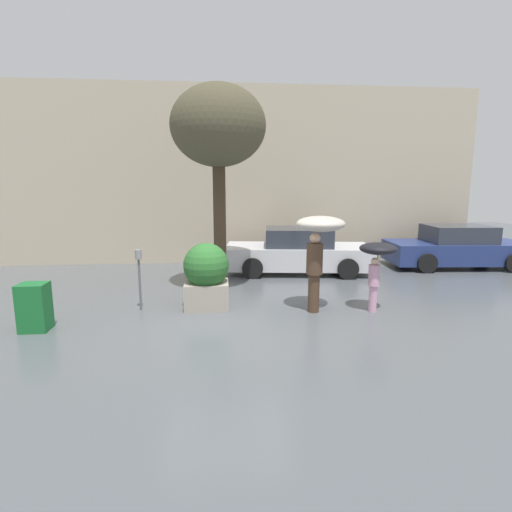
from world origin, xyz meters
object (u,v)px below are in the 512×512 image
(planter_box, at_px, (206,275))
(person_adult, at_px, (319,237))
(parked_car_far, at_px, (457,248))
(street_tree, at_px, (218,129))
(newspaper_box, at_px, (34,307))
(parking_meter, at_px, (139,267))
(person_child, at_px, (377,256))
(parked_car_near, at_px, (298,252))

(planter_box, height_order, person_adult, person_adult)
(parked_car_far, bearing_deg, street_tree, 110.28)
(parked_car_far, distance_m, newspaper_box, 12.27)
(planter_box, distance_m, street_tree, 3.60)
(planter_box, bearing_deg, parking_meter, -178.99)
(planter_box, height_order, person_child, person_child)
(street_tree, relative_size, newspaper_box, 5.65)
(planter_box, xyz_separation_m, parking_meter, (-1.43, -0.03, 0.20))
(street_tree, bearing_deg, newspaper_box, -143.29)
(person_child, relative_size, newspaper_box, 1.65)
(planter_box, relative_size, street_tree, 0.29)
(street_tree, bearing_deg, planter_box, -101.95)
(parking_meter, bearing_deg, newspaper_box, -147.80)
(person_adult, xyz_separation_m, parking_meter, (-3.81, 0.40, -0.66))
(parked_car_near, bearing_deg, parked_car_far, -79.47)
(person_child, distance_m, newspaper_box, 6.84)
(parked_car_far, bearing_deg, planter_box, 118.80)
(planter_box, xyz_separation_m, newspaper_box, (-3.15, -1.11, -0.30))
(parking_meter, bearing_deg, parked_car_far, 21.68)
(planter_box, xyz_separation_m, person_adult, (2.38, -0.43, 0.86))
(parking_meter, bearing_deg, person_child, -5.86)
(person_adult, height_order, parked_car_near, person_adult)
(person_child, relative_size, street_tree, 0.29)
(newspaper_box, bearing_deg, planter_box, 19.39)
(parked_car_near, distance_m, parking_meter, 5.42)
(newspaper_box, bearing_deg, parked_car_near, 37.77)
(parking_meter, bearing_deg, planter_box, 1.01)
(parked_car_near, bearing_deg, parking_meter, 136.93)
(parked_car_far, distance_m, street_tree, 8.81)
(street_tree, relative_size, parking_meter, 3.82)
(street_tree, bearing_deg, person_adult, -42.53)
(street_tree, xyz_separation_m, parking_meter, (-1.74, -1.50, -3.07))
(person_adult, height_order, person_child, person_adult)
(person_adult, bearing_deg, street_tree, 105.35)
(person_child, height_order, parked_car_near, person_child)
(parked_car_near, xyz_separation_m, parking_meter, (-4.15, -3.47, 0.32))
(planter_box, height_order, newspaper_box, planter_box)
(planter_box, distance_m, parking_meter, 1.44)
(planter_box, height_order, street_tree, street_tree)
(parked_car_far, bearing_deg, parking_meter, 115.57)
(planter_box, relative_size, person_adult, 0.71)
(person_adult, height_order, parking_meter, person_adult)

